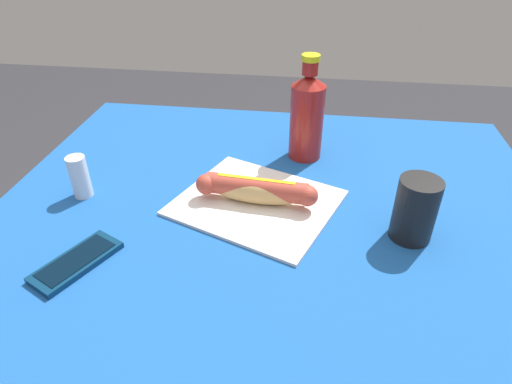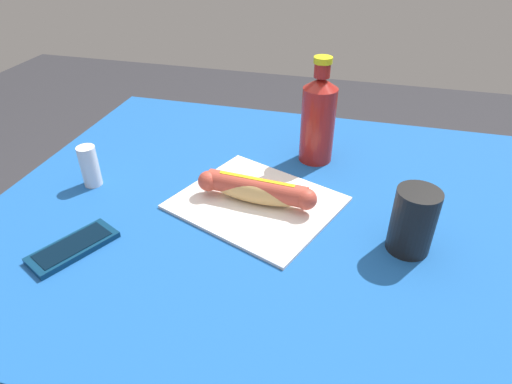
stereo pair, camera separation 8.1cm
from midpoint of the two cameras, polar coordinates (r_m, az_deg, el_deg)
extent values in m
cylinder|color=brown|center=(1.37, 19.37, -9.09)|extent=(0.07, 0.07, 0.75)
cylinder|color=brown|center=(1.43, -15.37, -6.15)|extent=(0.07, 0.07, 0.75)
cube|color=brown|center=(0.84, -0.59, -2.88)|extent=(0.99, 0.82, 0.03)
cube|color=#19519E|center=(0.83, -0.59, -1.94)|extent=(1.05, 0.88, 0.00)
cube|color=silver|center=(0.83, -2.81, -1.65)|extent=(0.35, 0.33, 0.01)
ellipsoid|color=tan|center=(0.81, -2.86, -0.07)|extent=(0.19, 0.06, 0.05)
cylinder|color=#B24233|center=(0.81, -2.87, 0.28)|extent=(0.19, 0.06, 0.04)
sphere|color=#B24233|center=(0.84, -9.21, 1.08)|extent=(0.04, 0.04, 0.04)
sphere|color=#B24233|center=(0.79, 3.83, -0.58)|extent=(0.04, 0.04, 0.04)
cube|color=yellow|center=(0.80, -2.91, 1.35)|extent=(0.15, 0.02, 0.00)
cube|color=#0A2D4C|center=(0.77, -25.20, -8.38)|extent=(0.12, 0.15, 0.01)
cube|color=black|center=(0.77, -25.31, -8.06)|extent=(0.10, 0.13, 0.00)
cylinder|color=maroon|center=(0.96, 4.16, 8.98)|extent=(0.07, 0.07, 0.16)
cone|color=maroon|center=(0.92, 4.40, 14.27)|extent=(0.07, 0.07, 0.02)
cylinder|color=maroon|center=(0.91, 4.47, 15.79)|extent=(0.03, 0.03, 0.03)
cylinder|color=yellow|center=(0.91, 4.53, 17.01)|extent=(0.04, 0.04, 0.01)
cylinder|color=black|center=(0.76, 17.19, -2.31)|extent=(0.07, 0.07, 0.11)
cylinder|color=silver|center=(0.92, -24.41, 1.74)|extent=(0.04, 0.04, 0.08)
camera|label=1|loc=(0.04, -92.86, -1.91)|focal=30.71mm
camera|label=2|loc=(0.04, 87.14, 1.91)|focal=30.71mm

